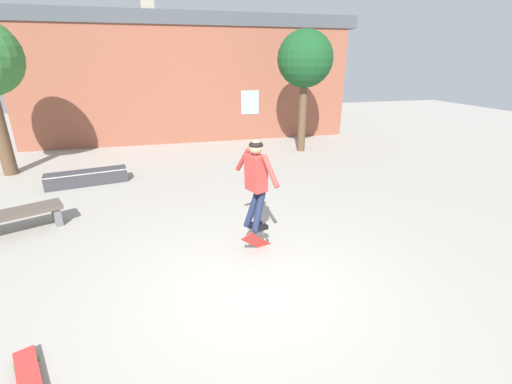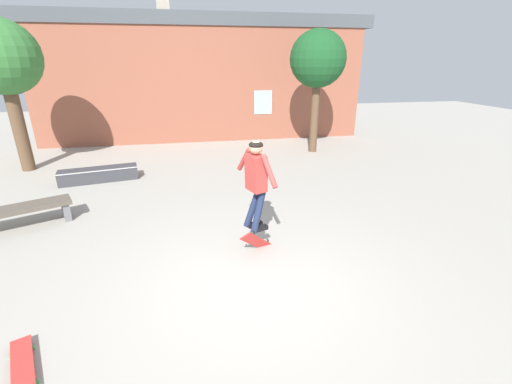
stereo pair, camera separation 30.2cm
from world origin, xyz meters
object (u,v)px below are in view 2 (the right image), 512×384
Objects in this scene: tree_left at (2,60)px; skateboard_resting at (22,365)px; skater at (256,178)px; skateboard_flipping at (257,242)px; skate_ledge at (99,175)px; park_bench at (12,214)px; tree_right at (318,60)px.

tree_left is 4.68× the size of skateboard_resting.
skater is 1.72× the size of skateboard_resting.
tree_left is 8.21m from skater.
skateboard_flipping is (-0.01, -0.09, -1.09)m from skater.
skate_ledge is (2.26, -1.46, -2.83)m from tree_left.
park_bench is at bearing 114.61° from skateboard_flipping.
skateboard_flipping is (5.66, -5.78, -2.83)m from tree_left.
tree_right reaches higher than skate_ledge.
skater reaches higher than park_bench.
tree_left is 6.20× the size of skateboard_flipping.
skate_ledge is 5.49m from skateboard_flipping.
park_bench is 4.64m from skateboard_flipping.
skateboard_flipping is (3.40, -4.31, 0.00)m from skate_ledge.
tree_right is 10.55m from skateboard_resting.
tree_left is at bearing 136.25° from skate_ledge.
skate_ledge is 6.20m from skateboard_resting.
skater is at bearing -45.08° from tree_left.
park_bench is 1.34× the size of skater.
tree_right reaches higher than park_bench.
skate_ledge is at bearing 108.84° from skater.
skate_ledge is (0.93, 2.66, -0.15)m from park_bench.
tree_left is at bearing 84.14° from park_bench.
skate_ledge is at bearing -18.26° from skateboard_resting.
park_bench reaches higher than skateboard_resting.
tree_left is at bearing -3.20° from skateboard_resting.
skateboard_flipping reaches higher than skate_ledge.
skateboard_resting is (-6.07, -8.12, -2.92)m from tree_right.
park_bench is 1.01× the size of skate_ledge.
tree_right is at bearing -60.33° from skateboard_resting.
skateboard_flipping is 0.76× the size of skateboard_resting.
park_bench is at bearing -0.48° from skateboard_resting.
skateboard_resting is at bearing -95.57° from skate_ledge.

